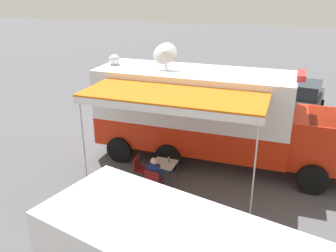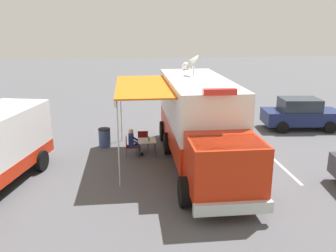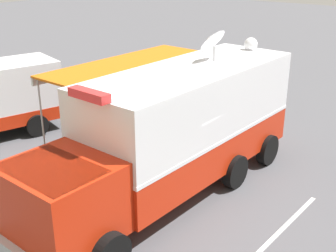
{
  "view_description": "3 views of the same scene",
  "coord_description": "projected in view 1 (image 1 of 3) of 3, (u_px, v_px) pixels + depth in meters",
  "views": [
    {
      "loc": [
        12.6,
        2.97,
        6.45
      ],
      "look_at": [
        0.01,
        -0.98,
        1.22
      ],
      "focal_mm": 38.47,
      "sensor_mm": 36.0,
      "label": 1
    },
    {
      "loc": [
        3.41,
        14.82,
        5.7
      ],
      "look_at": [
        1.26,
        -0.19,
        1.43
      ],
      "focal_mm": 38.38,
      "sensor_mm": 36.0,
      "label": 2
    },
    {
      "loc": [
        -6.79,
        9.82,
        6.48
      ],
      "look_at": [
        1.25,
        -0.52,
        1.31
      ],
      "focal_mm": 47.18,
      "sensor_mm": 36.0,
      "label": 3
    }
  ],
  "objects": [
    {
      "name": "seated_responder",
      "position": [
        155.0,
        173.0,
        11.82
      ],
      "size": [
        0.67,
        0.56,
        1.25
      ],
      "color": "navy",
      "rests_on": "ground"
    },
    {
      "name": "car_behind_truck",
      "position": [
        302.0,
        99.0,
        18.56
      ],
      "size": [
        4.44,
        2.54,
        1.76
      ],
      "color": "#2D2D33",
      "rests_on": "ground"
    },
    {
      "name": "trash_bin",
      "position": [
        97.0,
        192.0,
        11.13
      ],
      "size": [
        0.57,
        0.57,
        0.91
      ],
      "color": "#384C7F",
      "rests_on": "ground"
    },
    {
      "name": "folding_chair_beside_table",
      "position": [
        140.0,
        167.0,
        12.52
      ],
      "size": [
        0.5,
        0.5,
        0.87
      ],
      "color": "maroon",
      "rests_on": "ground"
    },
    {
      "name": "folding_chair_at_table",
      "position": [
        153.0,
        179.0,
        11.71
      ],
      "size": [
        0.5,
        0.5,
        0.87
      ],
      "color": "maroon",
      "rests_on": "ground"
    },
    {
      "name": "command_truck",
      "position": [
        212.0,
        113.0,
        13.4
      ],
      "size": [
        5.04,
        9.56,
        4.53
      ],
      "color": "red",
      "rests_on": "ground"
    },
    {
      "name": "lot_stripe",
      "position": [
        231.0,
        130.0,
        17.0
      ],
      "size": [
        0.28,
        4.8,
        0.01
      ],
      "primitive_type": "cube",
      "rotation": [
        0.0,
        0.0,
        -0.03
      ],
      "color": "silver",
      "rests_on": "ground"
    },
    {
      "name": "ground_plane",
      "position": [
        191.0,
        157.0,
        14.38
      ],
      "size": [
        100.0,
        100.0,
        0.0
      ],
      "primitive_type": "plane",
      "color": "#515156"
    },
    {
      "name": "water_bottle",
      "position": [
        169.0,
        160.0,
        12.29
      ],
      "size": [
        0.07,
        0.07,
        0.22
      ],
      "color": "#3F9959",
      "rests_on": "folding_table"
    },
    {
      "name": "folding_table",
      "position": [
        164.0,
        165.0,
        12.32
      ],
      "size": [
        0.83,
        0.83,
        0.73
      ],
      "color": "silver",
      "rests_on": "ground"
    },
    {
      "name": "car_far_corner",
      "position": [
        160.0,
        86.0,
        21.08
      ],
      "size": [
        4.39,
        2.41,
        1.76
      ],
      "color": "navy",
      "rests_on": "ground"
    }
  ]
}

